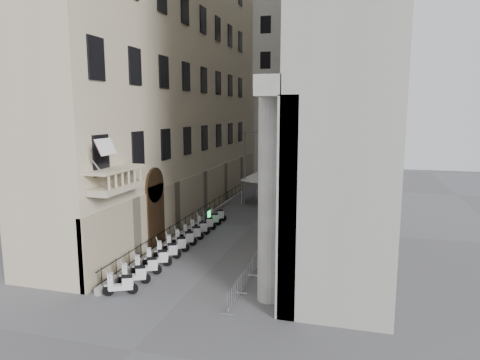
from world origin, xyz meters
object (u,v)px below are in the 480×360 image
(info_kiosk, at_px, (208,219))
(security_tent, at_px, (259,174))
(pedestrian_a, at_px, (277,189))
(pedestrian_b, at_px, (303,196))
(scooter_0, at_px, (121,295))
(street_lamp, at_px, (247,161))

(info_kiosk, bearing_deg, security_tent, 83.53)
(pedestrian_a, distance_m, pedestrian_b, 3.59)
(info_kiosk, distance_m, pedestrian_a, 14.06)
(scooter_0, height_order, pedestrian_a, pedestrian_a)
(security_tent, bearing_deg, scooter_0, -93.88)
(info_kiosk, bearing_deg, pedestrian_b, 64.13)
(scooter_0, relative_size, security_tent, 0.35)
(scooter_0, xyz_separation_m, security_tent, (1.66, 24.48, 2.89))
(info_kiosk, xyz_separation_m, pedestrian_b, (6.10, 11.88, -0.07))
(scooter_0, relative_size, pedestrian_a, 0.79)
(street_lamp, height_order, info_kiosk, street_lamp)
(security_tent, height_order, street_lamp, street_lamp)
(street_lamp, relative_size, pedestrian_a, 3.86)
(street_lamp, distance_m, pedestrian_a, 5.49)
(pedestrian_b, bearing_deg, pedestrian_a, 9.60)
(pedestrian_a, bearing_deg, security_tent, 32.45)
(security_tent, xyz_separation_m, street_lamp, (-0.95, -1.40, 1.46))
(security_tent, distance_m, info_kiosk, 11.83)
(street_lamp, relative_size, pedestrian_b, 4.71)
(info_kiosk, bearing_deg, scooter_0, -89.03)
(scooter_0, relative_size, street_lamp, 0.20)
(info_kiosk, bearing_deg, street_lamp, 87.76)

